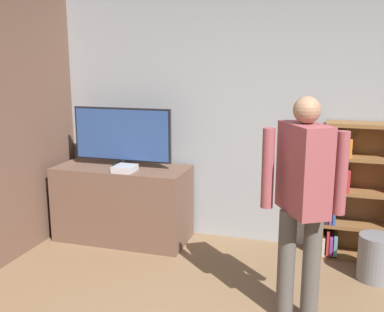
{
  "coord_description": "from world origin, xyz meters",
  "views": [
    {
      "loc": [
        0.37,
        -2.01,
        1.92
      ],
      "look_at": [
        -0.72,
        1.63,
        1.11
      ],
      "focal_mm": 42.0,
      "sensor_mm": 36.0,
      "label": 1
    }
  ],
  "objects_px": {
    "television": "(122,136)",
    "waste_bin": "(376,258)",
    "bookshelf": "(353,190)",
    "person": "(302,192)",
    "game_console": "(125,168)"
  },
  "relations": [
    {
      "from": "game_console",
      "to": "bookshelf",
      "type": "height_order",
      "value": "bookshelf"
    },
    {
      "from": "game_console",
      "to": "waste_bin",
      "type": "relative_size",
      "value": 0.56
    },
    {
      "from": "game_console",
      "to": "waste_bin",
      "type": "xyz_separation_m",
      "value": [
        2.43,
        -0.06,
        -0.63
      ]
    },
    {
      "from": "television",
      "to": "bookshelf",
      "type": "relative_size",
      "value": 0.81
    },
    {
      "from": "television",
      "to": "bookshelf",
      "type": "distance_m",
      "value": 2.4
    },
    {
      "from": "person",
      "to": "waste_bin",
      "type": "height_order",
      "value": "person"
    },
    {
      "from": "television",
      "to": "waste_bin",
      "type": "height_order",
      "value": "television"
    },
    {
      "from": "waste_bin",
      "to": "person",
      "type": "bearing_deg",
      "value": -126.58
    },
    {
      "from": "bookshelf",
      "to": "television",
      "type": "bearing_deg",
      "value": -175.44
    },
    {
      "from": "television",
      "to": "game_console",
      "type": "xyz_separation_m",
      "value": [
        0.12,
        -0.21,
        -0.3
      ]
    },
    {
      "from": "game_console",
      "to": "person",
      "type": "height_order",
      "value": "person"
    },
    {
      "from": "television",
      "to": "waste_bin",
      "type": "distance_m",
      "value": 2.73
    },
    {
      "from": "bookshelf",
      "to": "waste_bin",
      "type": "bearing_deg",
      "value": -65.92
    },
    {
      "from": "bookshelf",
      "to": "waste_bin",
      "type": "height_order",
      "value": "bookshelf"
    },
    {
      "from": "television",
      "to": "game_console",
      "type": "relative_size",
      "value": 4.7
    }
  ]
}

